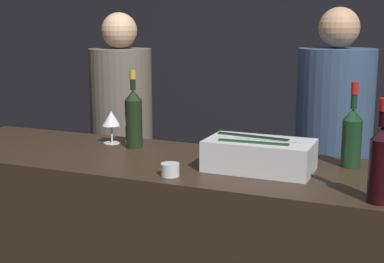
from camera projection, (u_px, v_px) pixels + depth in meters
The scene contains 9 objects.
wall_back_chalkboard at pixel (298, 47), 4.03m from camera, with size 6.40×0.06×2.80m.
ice_bin_with_bottles at pixel (259, 153), 2.06m from camera, with size 0.41×0.23×0.13m.
wine_glass at pixel (111, 120), 2.52m from camera, with size 0.09×0.09×0.16m.
candle_votive at pixel (170, 170), 1.99m from camera, with size 0.07×0.07×0.05m.
red_wine_bottle_burgundy at pixel (352, 135), 2.10m from camera, with size 0.08×0.08×0.34m.
champagne_bottle at pixel (134, 117), 2.43m from camera, with size 0.08×0.08×0.35m.
red_wine_bottle_tall at pixel (381, 160), 1.67m from camera, with size 0.07×0.07×0.34m.
person_in_hoodie at pixel (333, 149), 2.86m from camera, with size 0.40×0.40×1.66m.
person_blond_tee at pixel (122, 135), 3.25m from camera, with size 0.37×0.37×1.64m.
Camera 1 is at (0.84, -1.65, 1.58)m, focal length 50.00 mm.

